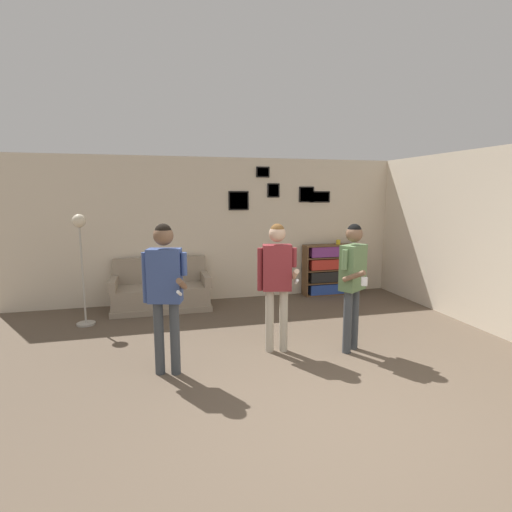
% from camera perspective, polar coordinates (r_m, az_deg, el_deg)
% --- Properties ---
extents(ground_plane, '(20.00, 20.00, 0.00)m').
position_cam_1_polar(ground_plane, '(3.92, 13.68, -22.67)').
color(ground_plane, brown).
extents(wall_back, '(8.61, 0.08, 2.70)m').
position_cam_1_polar(wall_back, '(7.73, -2.16, 3.90)').
color(wall_back, beige).
rests_on(wall_back, ground_plane).
extents(wall_right, '(0.06, 6.98, 2.70)m').
position_cam_1_polar(wall_right, '(7.10, 27.89, 2.35)').
color(wall_right, beige).
rests_on(wall_right, ground_plane).
extents(couch, '(1.70, 0.80, 0.88)m').
position_cam_1_polar(couch, '(7.32, -13.39, -5.09)').
color(couch, gray).
rests_on(couch, ground_plane).
extents(bookshelf, '(1.17, 0.30, 1.02)m').
position_cam_1_polar(bookshelf, '(8.23, 10.73, -1.91)').
color(bookshelf, brown).
rests_on(bookshelf, ground_plane).
extents(floor_lamp, '(0.28, 0.28, 1.73)m').
position_cam_1_polar(floor_lamp, '(6.63, -23.74, 1.14)').
color(floor_lamp, '#ADA89E').
rests_on(floor_lamp, ground_plane).
extents(person_player_foreground_left, '(0.48, 0.54, 1.72)m').
position_cam_1_polar(person_player_foreground_left, '(4.52, -12.88, -3.78)').
color(person_player_foreground_left, '#3D4247').
rests_on(person_player_foreground_left, ground_plane).
extents(person_player_foreground_center, '(0.49, 0.52, 1.67)m').
position_cam_1_polar(person_player_foreground_center, '(5.07, 3.01, -2.61)').
color(person_player_foreground_center, '#B7AD99').
rests_on(person_player_foreground_center, ground_plane).
extents(person_watcher_holding_cup, '(0.43, 0.57, 1.66)m').
position_cam_1_polar(person_watcher_holding_cup, '(5.22, 13.68, -2.55)').
color(person_watcher_holding_cup, '#3D4247').
rests_on(person_watcher_holding_cup, ground_plane).
extents(drinking_cup, '(0.08, 0.08, 0.09)m').
position_cam_1_polar(drinking_cup, '(8.20, 11.67, 1.96)').
color(drinking_cup, yellow).
rests_on(drinking_cup, bookshelf).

